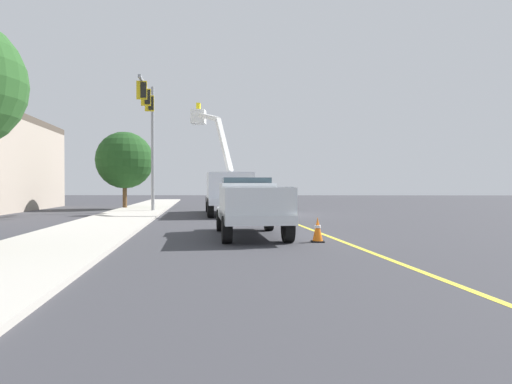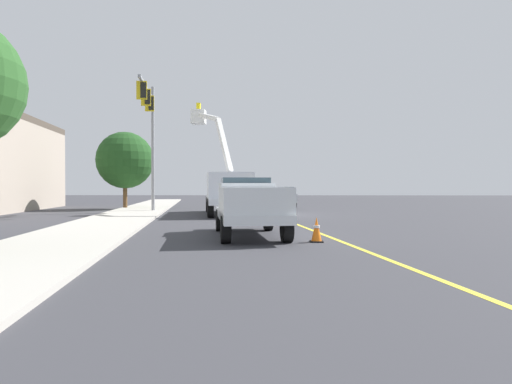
{
  "view_description": "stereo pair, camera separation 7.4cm",
  "coord_description": "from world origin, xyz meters",
  "views": [
    {
      "loc": [
        -26.38,
        0.08,
        1.73
      ],
      "look_at": [
        -0.41,
        0.99,
        1.4
      ],
      "focal_mm": 30.48,
      "sensor_mm": 36.0,
      "label": 1
    },
    {
      "loc": [
        -26.38,
        0.01,
        1.73
      ],
      "look_at": [
        -0.41,
        0.99,
        1.4
      ],
      "focal_mm": 30.48,
      "sensor_mm": 36.0,
      "label": 2
    }
  ],
  "objects": [
    {
      "name": "street_tree_right",
      "position": [
        6.53,
        11.31,
        3.74
      ],
      "size": [
        4.34,
        4.34,
        5.92
      ],
      "color": "brown",
      "rests_on": "ground"
    },
    {
      "name": "sidewalk_far_side",
      "position": [
        -1.42,
        8.42,
        0.06
      ],
      "size": [
        59.76,
        13.55,
        0.12
      ],
      "primitive_type": "cube",
      "rotation": [
        0.0,
        0.0,
        0.17
      ],
      "color": "#B2ADA3",
      "rests_on": "ground"
    },
    {
      "name": "traffic_cone_mid_front",
      "position": [
        -7.1,
        -0.12,
        0.37
      ],
      "size": [
        0.4,
        0.4,
        0.75
      ],
      "color": "black",
      "rests_on": "ground"
    },
    {
      "name": "passing_minivan",
      "position": [
        9.69,
        -0.61,
        0.97
      ],
      "size": [
        5.05,
        2.67,
        1.69
      ],
      "color": "silver",
      "rests_on": "ground"
    },
    {
      "name": "utility_bucket_truck",
      "position": [
        0.63,
        2.86,
        1.62
      ],
      "size": [
        8.5,
        4.41,
        7.18
      ],
      "color": "white",
      "rests_on": "ground"
    },
    {
      "name": "traffic_cone_mid_rear",
      "position": [
        -1.4,
        0.34,
        0.38
      ],
      "size": [
        0.4,
        0.4,
        0.77
      ],
      "color": "black",
      "rests_on": "ground"
    },
    {
      "name": "lane_centre_stripe",
      "position": [
        0.0,
        0.0,
        0.0
      ],
      "size": [
        49.33,
        8.49,
        0.01
      ],
      "primitive_type": "cube",
      "rotation": [
        0.0,
        0.0,
        0.17
      ],
      "color": "yellow",
      "rests_on": "ground"
    },
    {
      "name": "traffic_cone_leading",
      "position": [
        -12.86,
        -1.36,
        0.38
      ],
      "size": [
        0.4,
        0.4,
        0.78
      ],
      "color": "black",
      "rests_on": "ground"
    },
    {
      "name": "traffic_cone_trailing",
      "position": [
        5.15,
        1.62,
        0.41
      ],
      "size": [
        0.4,
        0.4,
        0.83
      ],
      "color": "black",
      "rests_on": "ground"
    },
    {
      "name": "traffic_signal_mast",
      "position": [
        0.77,
        7.76,
        5.9
      ],
      "size": [
        6.68,
        1.35,
        8.48
      ],
      "color": "gray",
      "rests_on": "ground"
    },
    {
      "name": "ground",
      "position": [
        0.0,
        0.0,
        0.0
      ],
      "size": [
        120.0,
        120.0,
        0.0
      ],
      "primitive_type": "plane",
      "color": "#38383D"
    },
    {
      "name": "service_pickup_truck",
      "position": [
        -11.34,
        0.8,
        1.12
      ],
      "size": [
        5.87,
        3.0,
        2.06
      ],
      "color": "silver",
      "rests_on": "ground"
    }
  ]
}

